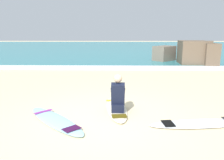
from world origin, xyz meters
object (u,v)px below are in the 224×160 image
at_px(surfboard_main, 116,108).
at_px(surfboard_spare_near, 55,120).
at_px(surfer_seated, 118,96).
at_px(surfboard_spare_far, 201,123).

height_order(surfboard_main, surfboard_spare_near, same).
relative_size(surfer_seated, surfboard_spare_far, 0.39).
xyz_separation_m(surfboard_main, surfboard_spare_near, (-1.43, -0.87, -0.00)).
bearing_deg(surfer_seated, surfboard_spare_near, -156.46).
relative_size(surfboard_main, surfboard_spare_near, 1.06).
bearing_deg(surfboard_spare_near, surfboard_main, 31.40).
bearing_deg(surfboard_main, surfer_seated, -80.44).
height_order(surfboard_main, surfer_seated, surfer_seated).
relative_size(surfer_seated, surfboard_spare_near, 0.47).
bearing_deg(surfboard_spare_far, surfboard_spare_near, 177.84).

